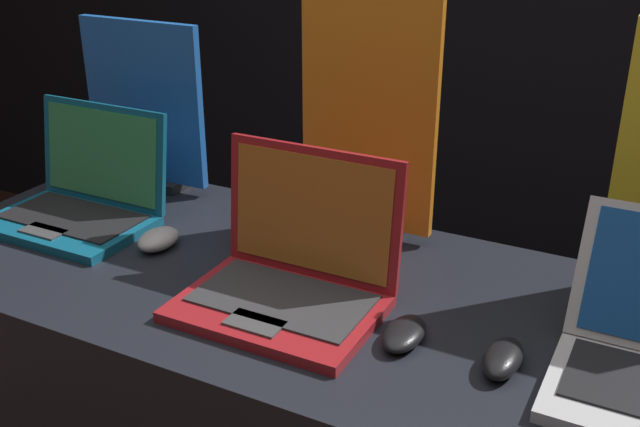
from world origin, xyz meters
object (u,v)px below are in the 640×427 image
Objects in this scene: mouse_middle at (404,333)px; promo_stand_middle at (368,119)px; mouse_front at (158,239)px; promo_stand_front at (145,111)px; laptop_middle at (291,270)px; laptop_front at (82,196)px; mouse_back at (503,358)px.

promo_stand_middle reaches higher than mouse_middle.
mouse_front is 0.49m from promo_stand_middle.
promo_stand_front is 0.59m from promo_stand_middle.
mouse_front is 0.40m from promo_stand_front.
laptop_middle is (0.35, -0.06, 0.04)m from mouse_front.
laptop_middle is at bearing -9.60° from mouse_front.
promo_stand_middle reaches higher than laptop_middle.
laptop_front is at bearing -90.00° from promo_stand_front.
promo_stand_middle is (0.58, 0.23, 0.20)m from laptop_front.
mouse_back is (0.97, -0.12, -0.04)m from laptop_front.
mouse_middle is (0.81, -0.36, -0.18)m from promo_stand_front.
laptop_front is 0.82m from mouse_middle.
laptop_front is 0.27m from promo_stand_front.
promo_stand_middle is (0.58, -0.01, 0.06)m from promo_stand_front.
laptop_front is 0.98m from mouse_back.
laptop_front is 0.85× the size of promo_stand_front.
laptop_front reaches higher than mouse_back.
mouse_front is at bearing -8.56° from laptop_front.
mouse_front is at bearing 173.10° from mouse_back.
promo_stand_front is at bearing 159.80° from mouse_back.
mouse_middle is (0.23, -0.03, -0.05)m from laptop_middle.
mouse_middle is at bearing -8.91° from mouse_front.
promo_stand_front is at bearing 156.12° from mouse_middle.
laptop_front reaches higher than mouse_middle.
mouse_front is 0.88× the size of mouse_middle.
mouse_middle is 1.00× the size of mouse_back.
laptop_front is at bearing 171.44° from mouse_front.
promo_stand_middle is at bearing 137.94° from mouse_back.
mouse_back is (0.16, 0.00, 0.00)m from mouse_middle.
promo_stand_middle reaches higher than mouse_back.
laptop_front reaches higher than mouse_front.
mouse_middle is at bearing -8.81° from laptop_front.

